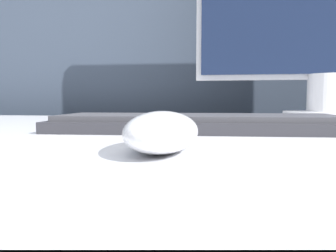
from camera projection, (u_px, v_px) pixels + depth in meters
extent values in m
cube|color=#333D4C|center=(188.00, 129.00, 1.04)|extent=(5.00, 0.03, 1.45)
ellipsoid|color=white|center=(162.00, 131.00, 0.29)|extent=(0.07, 0.13, 0.04)
cube|color=#28282D|center=(197.00, 125.00, 0.49)|extent=(0.43, 0.16, 0.02)
cube|color=#38383D|center=(197.00, 117.00, 0.48)|extent=(0.41, 0.15, 0.01)
cylinder|color=silver|center=(324.00, 116.00, 0.74)|extent=(0.18, 0.18, 0.02)
cylinder|color=silver|center=(325.00, 93.00, 0.73)|extent=(0.08, 0.08, 0.08)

